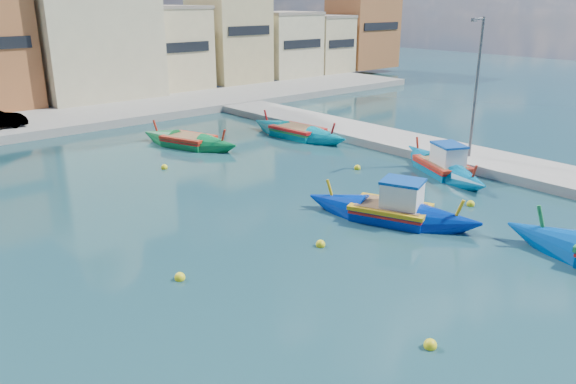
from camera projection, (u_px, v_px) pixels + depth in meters
name	position (u px, v px, depth m)	size (l,w,h in m)	color
ground	(319.00, 315.00, 16.59)	(160.00, 160.00, 0.00)	#173B45
north_quay	(2.00, 128.00, 39.33)	(80.00, 8.00, 0.60)	gray
north_townhouses	(52.00, 48.00, 47.20)	(83.20, 7.87, 10.19)	#C6B689
church_block	(83.00, 5.00, 48.60)	(10.00, 10.00, 19.10)	#C4BA92
quay_street_lamp	(476.00, 88.00, 30.28)	(1.18, 0.16, 8.00)	#595B60
luzzu_turquoise_cabin	(443.00, 167.00, 30.04)	(5.24, 8.21, 2.65)	#00689B
luzzu_blue_cabin	(391.00, 212.00, 23.65)	(4.70, 7.99, 2.78)	#0028A3
luzzu_cyan_mid	(298.00, 133.00, 37.93)	(2.75, 8.80, 2.56)	#007F97
luzzu_green	(189.00, 142.00, 35.57)	(4.36, 7.93, 2.43)	#0A7137
mooring_buoys	(266.00, 219.00, 23.59)	(18.58, 19.99, 0.36)	yellow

